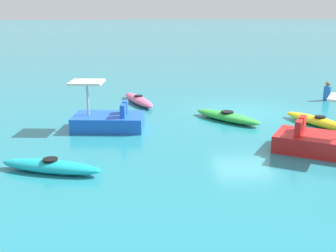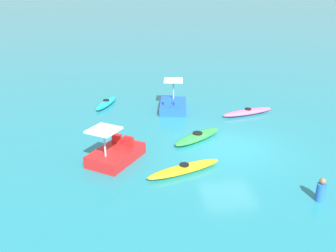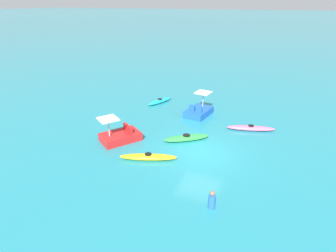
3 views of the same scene
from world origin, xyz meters
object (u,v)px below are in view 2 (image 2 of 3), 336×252
(kayak_green, at_px, (197,137))
(pedal_boat_red, at_px, (116,153))
(kayak_cyan, at_px, (106,103))
(kayak_pink, at_px, (248,112))
(person_near_shore, at_px, (321,191))
(kayak_yellow, at_px, (184,169))
(pedal_boat_blue, at_px, (173,105))

(kayak_green, bearing_deg, pedal_boat_red, 114.17)
(kayak_cyan, xyz_separation_m, kayak_pink, (-2.62, -8.09, -0.00))
(kayak_cyan, xyz_separation_m, person_near_shore, (-11.33, -7.73, 0.22))
(kayak_pink, distance_m, kayak_yellow, 7.79)
(kayak_cyan, relative_size, person_near_shore, 3.13)
(kayak_cyan, height_order, kayak_yellow, same)
(kayak_pink, bearing_deg, pedal_boat_blue, 73.10)
(kayak_cyan, height_order, kayak_green, same)
(kayak_yellow, bearing_deg, pedal_boat_blue, -4.15)
(pedal_boat_blue, xyz_separation_m, person_near_shore, (-9.97, -3.77, 0.05))
(kayak_cyan, distance_m, pedal_boat_red, 7.52)
(kayak_yellow, height_order, person_near_shore, person_near_shore)
(kayak_yellow, bearing_deg, kayak_cyan, 21.11)
(person_near_shore, bearing_deg, kayak_green, 29.65)
(kayak_pink, bearing_deg, kayak_cyan, 72.08)
(pedal_boat_red, bearing_deg, pedal_boat_blue, -27.88)
(pedal_boat_red, relative_size, pedal_boat_blue, 1.08)
(pedal_boat_blue, bearing_deg, kayak_green, -172.29)
(kayak_cyan, xyz_separation_m, pedal_boat_red, (-7.49, -0.72, 0.17))
(kayak_cyan, distance_m, person_near_shore, 13.72)
(pedal_boat_blue, bearing_deg, kayak_yellow, 175.85)
(kayak_pink, height_order, kayak_green, same)
(kayak_cyan, bearing_deg, pedal_boat_red, -174.51)
(kayak_yellow, distance_m, person_near_shore, 4.98)
(pedal_boat_blue, distance_m, person_near_shore, 10.66)
(person_near_shore, bearing_deg, kayak_yellow, 60.06)
(kayak_cyan, height_order, pedal_boat_red, pedal_boat_red)
(kayak_cyan, bearing_deg, kayak_pink, -107.92)
(kayak_yellow, distance_m, pedal_boat_red, 3.03)
(pedal_boat_blue, bearing_deg, pedal_boat_red, 152.12)
(kayak_yellow, xyz_separation_m, pedal_boat_blue, (7.49, -0.54, 0.17))
(pedal_boat_red, distance_m, pedal_boat_blue, 6.93)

